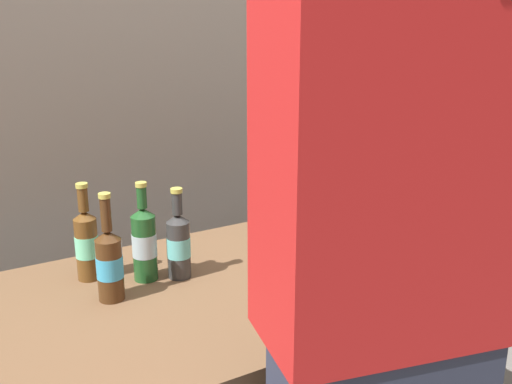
{
  "coord_description": "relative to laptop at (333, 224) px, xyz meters",
  "views": [
    {
      "loc": [
        -0.73,
        -1.35,
        1.46
      ],
      "look_at": [
        0.08,
        0.0,
        0.98
      ],
      "focal_mm": 42.25,
      "sensor_mm": 36.0,
      "label": 1
    }
  ],
  "objects": [
    {
      "name": "laptop",
      "position": [
        0.0,
        0.0,
        0.0
      ],
      "size": [
        0.38,
        0.37,
        0.23
      ],
      "color": "#383D4C",
      "rests_on": "desk"
    },
    {
      "name": "beer_bottle_green",
      "position": [
        -0.76,
        -0.04,
        0.05
      ],
      "size": [
        0.07,
        0.07,
        0.29
      ],
      "color": "#472B14",
      "rests_on": "desk"
    },
    {
      "name": "beer_bottle_amber",
      "position": [
        -0.55,
        -0.0,
        0.05
      ],
      "size": [
        0.07,
        0.07,
        0.26
      ],
      "color": "#333333",
      "rests_on": "desk"
    },
    {
      "name": "desk",
      "position": [
        -0.45,
        -0.11,
        -0.14
      ],
      "size": [
        1.58,
        0.81,
        0.73
      ],
      "color": "brown",
      "rests_on": "ground"
    },
    {
      "name": "beer_bottle_brown",
      "position": [
        -0.64,
        0.03,
        0.06
      ],
      "size": [
        0.07,
        0.07,
        0.28
      ],
      "color": "#1E5123",
      "rests_on": "desk"
    },
    {
      "name": "back_wall",
      "position": [
        -0.45,
        0.71,
        0.51
      ],
      "size": [
        6.0,
        0.1,
        2.6
      ],
      "primitive_type": "cube",
      "color": "gray",
      "rests_on": "ground"
    },
    {
      "name": "beer_bottle_dark",
      "position": [
        -0.78,
        0.12,
        0.05
      ],
      "size": [
        0.06,
        0.06,
        0.28
      ],
      "color": "brown",
      "rests_on": "desk"
    },
    {
      "name": "person_figure",
      "position": [
        -0.47,
        -0.74,
        0.12
      ],
      "size": [
        0.48,
        0.35,
        1.81
      ],
      "color": "#2D3347",
      "rests_on": "ground"
    }
  ]
}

